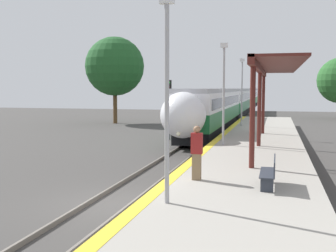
# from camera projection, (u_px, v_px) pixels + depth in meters

# --- Properties ---
(ground_plane) EXTENTS (120.00, 120.00, 0.00)m
(ground_plane) POSITION_uv_depth(u_px,v_px,m) (113.00, 203.00, 14.02)
(ground_plane) COLOR #423F3D
(rail_left) EXTENTS (0.08, 90.00, 0.15)m
(rail_left) POSITION_uv_depth(u_px,v_px,m) (93.00, 200.00, 14.19)
(rail_left) COLOR slate
(rail_left) RESTS_ON ground_plane
(rail_right) EXTENTS (0.08, 90.00, 0.15)m
(rail_right) POSITION_uv_depth(u_px,v_px,m) (134.00, 203.00, 13.83)
(rail_right) COLOR slate
(rail_right) RESTS_ON ground_plane
(train) EXTENTS (2.74, 84.84, 3.80)m
(train) POSITION_uv_depth(u_px,v_px,m) (241.00, 99.00, 63.58)
(train) COLOR black
(train) RESTS_ON ground_plane
(platform_right) EXTENTS (4.92, 64.00, 0.87)m
(platform_right) POSITION_uv_depth(u_px,v_px,m) (239.00, 199.00, 12.94)
(platform_right) COLOR #9E998E
(platform_right) RESTS_ON ground_plane
(platform_bench) EXTENTS (0.44, 1.75, 0.89)m
(platform_bench) POSITION_uv_depth(u_px,v_px,m) (270.00, 171.00, 12.59)
(platform_bench) COLOR #2D333D
(platform_bench) RESTS_ON platform_right
(person_waiting) EXTENTS (0.36, 0.23, 1.76)m
(person_waiting) POSITION_uv_depth(u_px,v_px,m) (197.00, 152.00, 13.55)
(person_waiting) COLOR #7F6647
(person_waiting) RESTS_ON platform_right
(railway_signal) EXTENTS (0.28, 0.28, 4.43)m
(railway_signal) POSITION_uv_depth(u_px,v_px,m) (169.00, 104.00, 30.98)
(railway_signal) COLOR #59595E
(railway_signal) RESTS_ON ground_plane
(lamppost_near) EXTENTS (0.36, 0.20, 5.29)m
(lamppost_near) POSITION_uv_depth(u_px,v_px,m) (167.00, 85.00, 10.61)
(lamppost_near) COLOR #9E9EA3
(lamppost_near) RESTS_ON platform_right
(lamppost_mid) EXTENTS (0.36, 0.20, 5.29)m
(lamppost_mid) POSITION_uv_depth(u_px,v_px,m) (224.00, 87.00, 21.84)
(lamppost_mid) COLOR #9E9EA3
(lamppost_mid) RESTS_ON platform_right
(lamppost_far) EXTENTS (0.36, 0.20, 5.29)m
(lamppost_far) POSITION_uv_depth(u_px,v_px,m) (242.00, 87.00, 33.06)
(lamppost_far) COLOR #9E9EA3
(lamppost_far) RESTS_ON platform_right
(station_canopy) EXTENTS (2.02, 15.41, 4.11)m
(station_canopy) POSITION_uv_depth(u_px,v_px,m) (272.00, 71.00, 21.18)
(station_canopy) COLOR #511E19
(station_canopy) RESTS_ON platform_right
(background_tree_left) EXTENTS (6.38, 6.38, 9.39)m
(background_tree_left) POSITION_uv_depth(u_px,v_px,m) (115.00, 66.00, 45.54)
(background_tree_left) COLOR brown
(background_tree_left) RESTS_ON ground_plane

